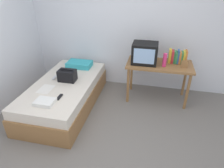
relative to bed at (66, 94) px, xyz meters
name	(u,v)px	position (x,y,z in m)	size (l,w,h in m)	color
ground_plane	(103,149)	(0.93, -0.89, -0.24)	(8.00, 8.00, 0.00)	slate
wall_back	(128,24)	(0.93, 1.11, 1.06)	(5.20, 0.10, 2.60)	silver
bed	(66,94)	(0.00, 0.00, 0.00)	(1.00, 2.00, 0.48)	olive
desk	(159,68)	(1.61, 0.60, 0.40)	(1.16, 0.60, 0.73)	olive
tv	(145,53)	(1.33, 0.58, 0.68)	(0.44, 0.39, 0.36)	black
water_bottle	(165,60)	(1.68, 0.49, 0.62)	(0.07, 0.07, 0.23)	#E53372
book_row	(178,57)	(1.91, 0.71, 0.61)	(0.31, 0.16, 0.24)	gold
picture_frame	(184,64)	(2.01, 0.51, 0.56)	(0.11, 0.02, 0.13)	olive
pillow	(79,64)	(0.02, 0.70, 0.30)	(0.49, 0.31, 0.11)	#33A8B7
handbag	(67,75)	(0.04, 0.07, 0.34)	(0.30, 0.20, 0.22)	black
magazine	(46,89)	(-0.18, -0.30, 0.25)	(0.21, 0.29, 0.01)	white
remote_dark	(59,97)	(0.15, -0.48, 0.25)	(0.04, 0.16, 0.02)	black
remote_silver	(55,78)	(-0.23, 0.10, 0.25)	(0.04, 0.14, 0.02)	#B7B7BC
folded_towel	(45,102)	(0.01, -0.67, 0.27)	(0.28, 0.22, 0.06)	white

